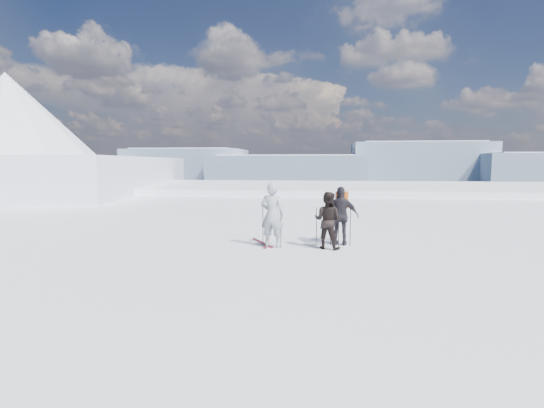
{
  "coord_description": "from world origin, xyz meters",
  "views": [
    {
      "loc": [
        -0.23,
        -8.84,
        2.64
      ],
      "look_at": [
        -1.72,
        3.0,
        1.43
      ],
      "focal_mm": 28.0,
      "sensor_mm": 36.0,
      "label": 1
    }
  ],
  "objects_px": {
    "skier_dark": "(327,220)",
    "skis_loose": "(265,243)",
    "skier_grey": "(272,215)",
    "skier_pack": "(341,216)"
  },
  "relations": [
    {
      "from": "skier_dark",
      "to": "skis_loose",
      "type": "xyz_separation_m",
      "value": [
        -2.0,
        0.58,
        -0.85
      ]
    },
    {
      "from": "skier_grey",
      "to": "skier_dark",
      "type": "relative_size",
      "value": 1.16
    },
    {
      "from": "skier_pack",
      "to": "skier_dark",
      "type": "bearing_deg",
      "value": 61.79
    },
    {
      "from": "skier_pack",
      "to": "skis_loose",
      "type": "bearing_deg",
      "value": 7.32
    },
    {
      "from": "skier_grey",
      "to": "skier_dark",
      "type": "height_order",
      "value": "skier_grey"
    },
    {
      "from": "skier_grey",
      "to": "skier_dark",
      "type": "distance_m",
      "value": 1.69
    },
    {
      "from": "skier_dark",
      "to": "skier_pack",
      "type": "bearing_deg",
      "value": -104.84
    },
    {
      "from": "skier_grey",
      "to": "skier_pack",
      "type": "relative_size",
      "value": 1.08
    },
    {
      "from": "skier_pack",
      "to": "skis_loose",
      "type": "relative_size",
      "value": 1.09
    },
    {
      "from": "skis_loose",
      "to": "skier_grey",
      "type": "bearing_deg",
      "value": -60.39
    }
  ]
}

